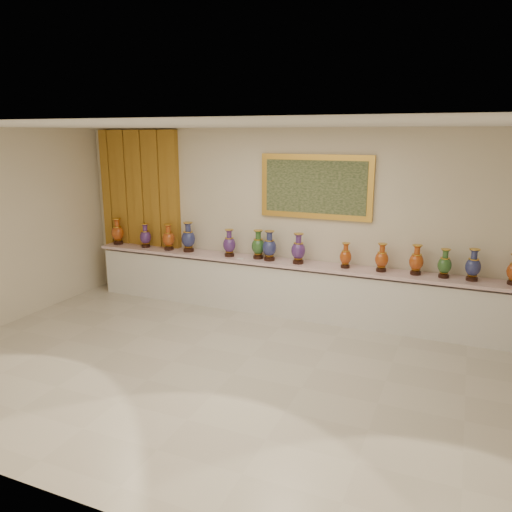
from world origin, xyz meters
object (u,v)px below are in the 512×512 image
(counter, at_px, (293,290))
(vase_2, at_px, (169,238))
(vase_1, at_px, (145,237))
(vase_0, at_px, (118,233))

(counter, xyz_separation_m, vase_2, (-2.32, -0.04, 0.67))
(vase_1, xyz_separation_m, vase_2, (0.50, -0.01, 0.01))
(counter, height_order, vase_2, vase_2)
(vase_0, relative_size, vase_2, 1.05)
(vase_1, bearing_deg, vase_2, -1.69)
(vase_2, bearing_deg, vase_0, 178.50)
(vase_1, bearing_deg, vase_0, 178.64)
(vase_1, distance_m, vase_2, 0.50)
(counter, height_order, vase_0, vase_0)
(counter, distance_m, vase_1, 2.90)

